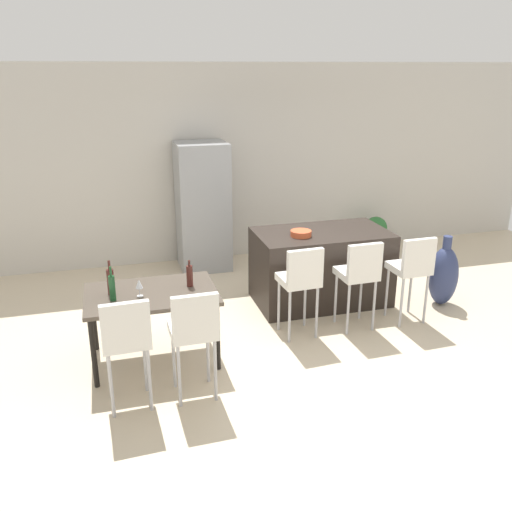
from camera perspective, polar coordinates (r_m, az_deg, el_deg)
ground_plane at (r=6.33m, az=4.97°, el=-7.44°), size 10.00×10.00×0.00m
back_wall at (r=8.37m, az=-1.37°, el=9.77°), size 10.00×0.12×2.90m
kitchen_island at (r=6.86m, az=6.82°, el=-1.13°), size 1.64×0.92×0.92m
bar_chair_left at (r=5.84m, az=4.72°, el=-2.28°), size 0.42×0.42×1.05m
bar_chair_middle at (r=6.10m, az=10.80°, el=-1.60°), size 0.41×0.41×1.05m
bar_chair_right at (r=6.41m, az=16.10°, el=-0.99°), size 0.41×0.41×1.05m
dining_table at (r=5.47m, az=-10.93°, el=-4.44°), size 1.28×0.86×0.74m
dining_chair_near at (r=4.73m, az=-13.52°, el=-8.20°), size 0.42×0.42×1.05m
dining_chair_far at (r=4.77m, az=-6.56°, el=-7.50°), size 0.41×0.41×1.05m
wine_bottle_near at (r=5.29m, az=-14.89°, el=-3.22°), size 0.06×0.06×0.34m
wine_bottle_far at (r=5.49m, az=-6.99°, el=-2.06°), size 0.06×0.06×0.28m
wine_bottle_corner at (r=5.44m, az=-15.04°, el=-2.58°), size 0.07×0.07×0.35m
wine_glass_left at (r=5.33m, az=-12.19°, el=-2.92°), size 0.07×0.07×0.17m
refrigerator at (r=7.91m, az=-5.62°, el=5.19°), size 0.72×0.68×1.84m
fruit_bowl at (r=6.50m, az=4.75°, el=2.39°), size 0.25×0.25×0.07m
floor_vase at (r=7.14m, az=19.11°, el=-1.93°), size 0.35×0.35×0.89m
potted_plant at (r=8.97m, az=12.46°, el=2.56°), size 0.36×0.36×0.56m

